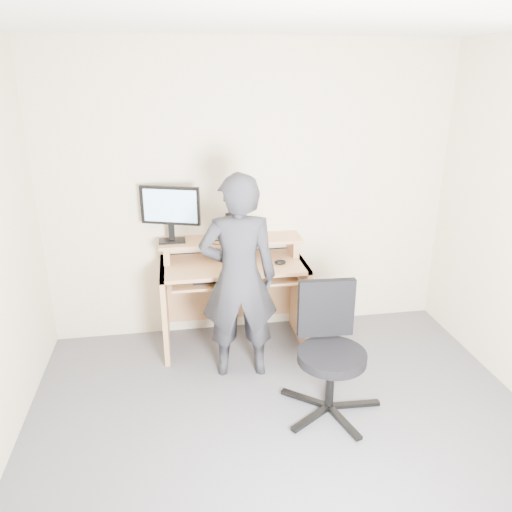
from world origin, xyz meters
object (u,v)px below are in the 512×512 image
object	(u,v)px
office_chair	(330,345)
monitor	(170,209)
desk	(232,281)
person	(239,278)

from	to	relation	value
office_chair	monitor	bearing A→B (deg)	135.01
desk	monitor	bearing A→B (deg)	171.91
desk	office_chair	xyz separation A→B (m)	(0.54, -1.06, -0.06)
office_chair	person	xyz separation A→B (m)	(-0.55, 0.53, 0.31)
monitor	person	xyz separation A→B (m)	(0.48, -0.59, -0.39)
person	desk	bearing A→B (deg)	-87.31
office_chair	person	world-z (taller)	person
desk	office_chair	bearing A→B (deg)	-62.90
desk	person	xyz separation A→B (m)	(-0.01, -0.52, 0.25)
monitor	office_chair	bearing A→B (deg)	-28.37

